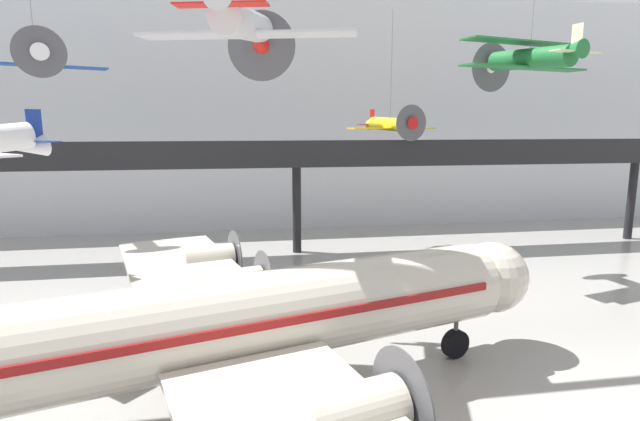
% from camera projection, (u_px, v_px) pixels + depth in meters
% --- Properties ---
extents(hangar_back_wall, '(140.00, 3.00, 22.59)m').
position_uv_depth(hangar_back_wall, '(284.00, 114.00, 49.15)').
color(hangar_back_wall, silver).
rests_on(hangar_back_wall, ground).
extents(mezzanine_walkway, '(110.00, 3.20, 9.10)m').
position_uv_depth(mezzanine_walkway, '(298.00, 161.00, 38.42)').
color(mezzanine_walkway, black).
rests_on(mezzanine_walkway, ground).
extents(airliner_silver_main, '(28.85, 33.48, 9.72)m').
position_uv_depth(airliner_silver_main, '(206.00, 327.00, 17.13)').
color(airliner_silver_main, beige).
rests_on(airliner_silver_main, ground).
extents(suspended_plane_blue_trainer, '(8.21, 7.16, 6.05)m').
position_uv_depth(suspended_plane_blue_trainer, '(36.00, 61.00, 31.99)').
color(suspended_plane_blue_trainer, '#1E4CAD').
extents(suspended_plane_green_biplane, '(9.15, 7.61, 6.61)m').
position_uv_depth(suspended_plane_green_biplane, '(530.00, 58.00, 30.51)').
color(suspended_plane_green_biplane, '#1E6B33').
extents(suspended_plane_yellow_lowwing, '(7.56, 6.37, 9.87)m').
position_uv_depth(suspended_plane_yellow_lowwing, '(390.00, 125.00, 39.39)').
color(suspended_plane_yellow_lowwing, yellow).
extents(suspended_plane_silver_racer, '(9.00, 7.49, 6.77)m').
position_uv_depth(suspended_plane_silver_racer, '(244.00, 24.00, 19.73)').
color(suspended_plane_silver_racer, silver).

